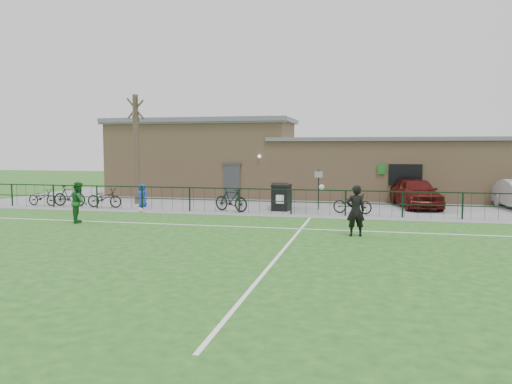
% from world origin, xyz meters
% --- Properties ---
extents(ground, '(90.00, 90.00, 0.00)m').
position_xyz_m(ground, '(0.00, 0.00, 0.00)').
color(ground, '#1E5017').
rests_on(ground, ground).
extents(paving_strip, '(34.00, 13.00, 0.02)m').
position_xyz_m(paving_strip, '(0.00, 13.50, 0.01)').
color(paving_strip, slate).
rests_on(paving_strip, ground).
extents(pitch_line_touch, '(28.00, 0.10, 0.01)m').
position_xyz_m(pitch_line_touch, '(0.00, 7.80, 0.00)').
color(pitch_line_touch, white).
rests_on(pitch_line_touch, ground).
extents(pitch_line_mid, '(28.00, 0.10, 0.01)m').
position_xyz_m(pitch_line_mid, '(0.00, 4.00, 0.00)').
color(pitch_line_mid, white).
rests_on(pitch_line_mid, ground).
extents(pitch_line_perp, '(0.10, 16.00, 0.01)m').
position_xyz_m(pitch_line_perp, '(2.00, 0.00, 0.00)').
color(pitch_line_perp, white).
rests_on(pitch_line_perp, ground).
extents(perimeter_fence, '(28.00, 0.10, 1.20)m').
position_xyz_m(perimeter_fence, '(0.00, 8.00, 0.60)').
color(perimeter_fence, black).
rests_on(perimeter_fence, ground).
extents(bare_tree, '(0.30, 0.30, 6.00)m').
position_xyz_m(bare_tree, '(-8.00, 10.50, 3.00)').
color(bare_tree, '#423528').
rests_on(bare_tree, ground).
extents(wheelie_bin_left, '(0.87, 0.96, 1.20)m').
position_xyz_m(wheelie_bin_left, '(0.33, 9.26, 0.62)').
color(wheelie_bin_left, black).
rests_on(wheelie_bin_left, paving_strip).
extents(wheelie_bin_right, '(1.01, 1.08, 1.17)m').
position_xyz_m(wheelie_bin_right, '(0.08, 10.44, 0.61)').
color(wheelie_bin_right, black).
rests_on(wheelie_bin_right, paving_strip).
extents(sign_post, '(0.08, 0.08, 2.00)m').
position_xyz_m(sign_post, '(2.07, 10.07, 1.02)').
color(sign_post, black).
rests_on(sign_post, paving_strip).
extents(car_maroon, '(2.73, 4.85, 1.56)m').
position_xyz_m(car_maroon, '(6.89, 11.95, 0.80)').
color(car_maroon, '#490E0D').
rests_on(car_maroon, paving_strip).
extents(bicycle_a, '(1.75, 0.72, 0.90)m').
position_xyz_m(bicycle_a, '(-12.51, 8.47, 0.47)').
color(bicycle_a, black).
rests_on(bicycle_a, paving_strip).
extents(bicycle_b, '(1.82, 0.61, 1.08)m').
position_xyz_m(bicycle_b, '(-10.95, 8.57, 0.56)').
color(bicycle_b, black).
rests_on(bicycle_b, paving_strip).
extents(bicycle_c, '(1.91, 0.68, 1.00)m').
position_xyz_m(bicycle_c, '(-8.83, 8.44, 0.52)').
color(bicycle_c, black).
rests_on(bicycle_c, paving_strip).
extents(bicycle_d, '(1.99, 1.20, 1.15)m').
position_xyz_m(bicycle_d, '(-2.00, 8.37, 0.60)').
color(bicycle_d, black).
rests_on(bicycle_d, paving_strip).
extents(bicycle_e, '(1.92, 0.98, 0.96)m').
position_xyz_m(bicycle_e, '(3.78, 8.83, 0.50)').
color(bicycle_e, black).
rests_on(bicycle_e, paving_strip).
extents(spectator_child, '(0.61, 0.42, 1.20)m').
position_xyz_m(spectator_child, '(-7.02, 9.09, 0.62)').
color(spectator_child, '#123FAE').
rests_on(spectator_child, paving_strip).
extents(goalkeeper_kick, '(1.91, 2.96, 1.81)m').
position_xyz_m(goalkeeper_kick, '(4.05, 2.91, 0.92)').
color(goalkeeper_kick, black).
rests_on(goalkeeper_kick, ground).
extents(outfield_player, '(0.95, 1.03, 1.70)m').
position_xyz_m(outfield_player, '(-7.26, 3.64, 0.85)').
color(outfield_player, '#195720').
rests_on(outfield_player, ground).
extents(ball_ground, '(0.21, 0.21, 0.21)m').
position_xyz_m(ball_ground, '(-6.15, 7.11, 0.11)').
color(ball_ground, white).
rests_on(ball_ground, ground).
extents(clubhouse, '(24.25, 5.40, 4.96)m').
position_xyz_m(clubhouse, '(-0.88, 16.50, 2.22)').
color(clubhouse, tan).
rests_on(clubhouse, ground).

